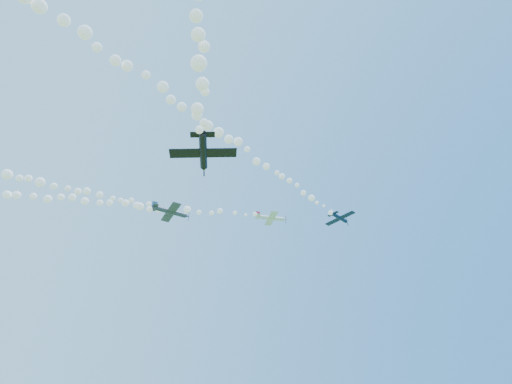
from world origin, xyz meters
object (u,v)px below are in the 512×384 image
plane_navy (340,218)px  plane_grey (171,212)px  plane_black (203,152)px  plane_white (271,218)px

plane_navy → plane_grey: bearing=141.5°
plane_grey → plane_black: plane_grey is taller
plane_white → plane_grey: bearing=-154.0°
plane_white → plane_black: plane_white is taller
plane_white → plane_black: 48.16m
plane_navy → plane_white: bearing=98.8°
plane_grey → plane_black: size_ratio=0.99×
plane_navy → plane_black: (-39.43, -16.77, -11.07)m
plane_grey → plane_black: (-7.09, -29.72, -8.70)m
plane_navy → plane_black: size_ratio=0.83×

